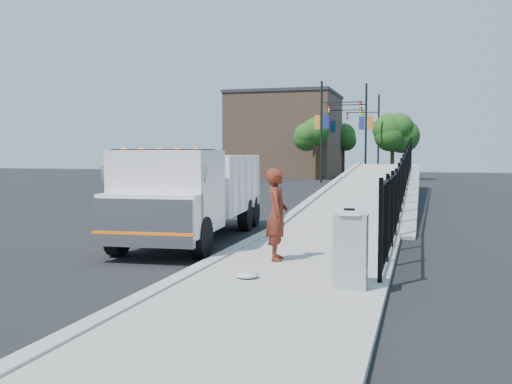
# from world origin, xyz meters

# --- Properties ---
(ground) EXTENTS (120.00, 120.00, 0.00)m
(ground) POSITION_xyz_m (0.00, 0.00, 0.00)
(ground) COLOR black
(ground) RESTS_ON ground
(sidewalk) EXTENTS (3.55, 12.00, 0.12)m
(sidewalk) POSITION_xyz_m (1.93, -2.00, 0.06)
(sidewalk) COLOR #9E998E
(sidewalk) RESTS_ON ground
(curb) EXTENTS (0.30, 12.00, 0.16)m
(curb) POSITION_xyz_m (0.00, -2.00, 0.08)
(curb) COLOR #ADAAA3
(curb) RESTS_ON ground
(ramp) EXTENTS (3.95, 24.06, 3.19)m
(ramp) POSITION_xyz_m (2.12, 16.00, 0.00)
(ramp) COLOR #9E998E
(ramp) RESTS_ON ground
(iron_fence) EXTENTS (0.10, 28.00, 1.80)m
(iron_fence) POSITION_xyz_m (3.55, 12.00, 0.90)
(iron_fence) COLOR black
(iron_fence) RESTS_ON ground
(truck) EXTENTS (2.96, 7.49, 2.51)m
(truck) POSITION_xyz_m (-1.77, 2.22, 1.41)
(truck) COLOR black
(truck) RESTS_ON ground
(worker) EXTENTS (0.62, 0.80, 1.95)m
(worker) POSITION_xyz_m (1.29, -0.47, 1.09)
(worker) COLOR maroon
(worker) RESTS_ON sidewalk
(utility_cabinet) EXTENTS (0.55, 0.40, 1.25)m
(utility_cabinet) POSITION_xyz_m (3.10, -2.56, 0.75)
(utility_cabinet) COLOR gray
(utility_cabinet) RESTS_ON sidewalk
(arrow_sign) EXTENTS (0.35, 0.04, 0.22)m
(arrow_sign) POSITION_xyz_m (3.10, -2.78, 1.48)
(arrow_sign) COLOR white
(arrow_sign) RESTS_ON utility_cabinet
(debris) EXTENTS (0.44, 0.44, 0.11)m
(debris) POSITION_xyz_m (1.19, -2.31, 0.17)
(debris) COLOR silver
(debris) RESTS_ON sidewalk
(light_pole_0) EXTENTS (3.78, 0.22, 8.00)m
(light_pole_0) POSITION_xyz_m (-3.15, 32.78, 4.36)
(light_pole_0) COLOR black
(light_pole_0) RESTS_ON ground
(light_pole_1) EXTENTS (3.77, 0.22, 8.00)m
(light_pole_1) POSITION_xyz_m (-0.54, 35.39, 4.36)
(light_pole_1) COLOR black
(light_pole_1) RESTS_ON ground
(light_pole_2) EXTENTS (3.77, 0.22, 8.00)m
(light_pole_2) POSITION_xyz_m (-3.84, 41.19, 4.36)
(light_pole_2) COLOR black
(light_pole_2) RESTS_ON ground
(light_pole_3) EXTENTS (3.77, 0.22, 8.00)m
(light_pole_3) POSITION_xyz_m (-0.20, 44.73, 4.36)
(light_pole_3) COLOR black
(light_pole_3) RESTS_ON ground
(tree_0) EXTENTS (2.57, 2.57, 5.28)m
(tree_0) POSITION_xyz_m (-4.66, 36.60, 3.94)
(tree_0) COLOR #382314
(tree_0) RESTS_ON ground
(tree_1) EXTENTS (2.77, 2.77, 5.39)m
(tree_1) POSITION_xyz_m (1.75, 38.71, 3.95)
(tree_1) COLOR #382314
(tree_1) RESTS_ON ground
(tree_2) EXTENTS (2.61, 2.61, 5.30)m
(tree_2) POSITION_xyz_m (-3.96, 49.76, 3.95)
(tree_2) COLOR #382314
(tree_2) RESTS_ON ground
(building) EXTENTS (10.00, 10.00, 8.00)m
(building) POSITION_xyz_m (-9.00, 44.00, 4.00)
(building) COLOR #8C664C
(building) RESTS_ON ground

